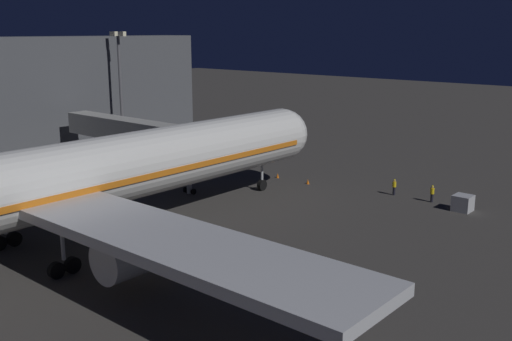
{
  "coord_description": "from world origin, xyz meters",
  "views": [
    {
      "loc": [
        -40.25,
        32.29,
        17.08
      ],
      "look_at": [
        -3.0,
        -11.14,
        3.5
      ],
      "focal_mm": 41.66,
      "sensor_mm": 36.0,
      "label": 1
    }
  ],
  "objects_px": {
    "jet_bridge": "(144,133)",
    "apron_floodlight_mast": "(120,85)",
    "airliner_at_gate": "(47,185)",
    "ground_crew_near_nose_gear": "(432,193)",
    "ground_crew_by_belt_loader": "(394,186)",
    "traffic_cone_nose_port": "(308,182)",
    "baggage_container_near_belt": "(463,203)",
    "traffic_cone_nose_starboard": "(278,176)"
  },
  "relations": [
    {
      "from": "airliner_at_gate",
      "to": "baggage_container_near_belt",
      "type": "xyz_separation_m",
      "value": [
        -19.6,
        -32.2,
        -4.85
      ]
    },
    {
      "from": "traffic_cone_nose_port",
      "to": "traffic_cone_nose_starboard",
      "type": "height_order",
      "value": "same"
    },
    {
      "from": "baggage_container_near_belt",
      "to": "ground_crew_by_belt_loader",
      "type": "relative_size",
      "value": 0.99
    },
    {
      "from": "traffic_cone_nose_port",
      "to": "traffic_cone_nose_starboard",
      "type": "bearing_deg",
      "value": 0.0
    },
    {
      "from": "apron_floodlight_mast",
      "to": "traffic_cone_nose_port",
      "type": "bearing_deg",
      "value": -170.48
    },
    {
      "from": "ground_crew_near_nose_gear",
      "to": "traffic_cone_nose_starboard",
      "type": "height_order",
      "value": "ground_crew_near_nose_gear"
    },
    {
      "from": "traffic_cone_nose_starboard",
      "to": "jet_bridge",
      "type": "bearing_deg",
      "value": 48.52
    },
    {
      "from": "apron_floodlight_mast",
      "to": "baggage_container_near_belt",
      "type": "bearing_deg",
      "value": -172.42
    },
    {
      "from": "baggage_container_near_belt",
      "to": "traffic_cone_nose_starboard",
      "type": "bearing_deg",
      "value": 3.57
    },
    {
      "from": "ground_crew_near_nose_gear",
      "to": "traffic_cone_nose_starboard",
      "type": "distance_m",
      "value": 18.41
    },
    {
      "from": "jet_bridge",
      "to": "apron_floodlight_mast",
      "type": "height_order",
      "value": "apron_floodlight_mast"
    },
    {
      "from": "ground_crew_near_nose_gear",
      "to": "airliner_at_gate",
      "type": "bearing_deg",
      "value": 64.11
    },
    {
      "from": "traffic_cone_nose_port",
      "to": "traffic_cone_nose_starboard",
      "type": "distance_m",
      "value": 4.4
    },
    {
      "from": "ground_crew_near_nose_gear",
      "to": "ground_crew_by_belt_loader",
      "type": "relative_size",
      "value": 1.02
    },
    {
      "from": "apron_floodlight_mast",
      "to": "traffic_cone_nose_starboard",
      "type": "xyz_separation_m",
      "value": [
        -23.3,
        -4.64,
        -9.58
      ]
    },
    {
      "from": "jet_bridge",
      "to": "apron_floodlight_mast",
      "type": "xyz_separation_m",
      "value": [
        13.13,
        -6.86,
        4.11
      ]
    },
    {
      "from": "apron_floodlight_mast",
      "to": "ground_crew_by_belt_loader",
      "type": "relative_size",
      "value": 9.7
    },
    {
      "from": "traffic_cone_nose_port",
      "to": "traffic_cone_nose_starboard",
      "type": "xyz_separation_m",
      "value": [
        4.4,
        0.0,
        0.0
      ]
    },
    {
      "from": "ground_crew_near_nose_gear",
      "to": "traffic_cone_nose_port",
      "type": "bearing_deg",
      "value": 9.21
    },
    {
      "from": "airliner_at_gate",
      "to": "apron_floodlight_mast",
      "type": "xyz_separation_m",
      "value": [
        25.5,
        -26.19,
        4.23
      ]
    },
    {
      "from": "airliner_at_gate",
      "to": "jet_bridge",
      "type": "xyz_separation_m",
      "value": [
        12.37,
        -19.33,
        0.12
      ]
    },
    {
      "from": "baggage_container_near_belt",
      "to": "traffic_cone_nose_port",
      "type": "height_order",
      "value": "baggage_container_near_belt"
    },
    {
      "from": "ground_crew_near_nose_gear",
      "to": "traffic_cone_nose_starboard",
      "type": "bearing_deg",
      "value": 7.02
    },
    {
      "from": "apron_floodlight_mast",
      "to": "baggage_container_near_belt",
      "type": "xyz_separation_m",
      "value": [
        -45.1,
        -6.01,
        -9.08
      ]
    },
    {
      "from": "jet_bridge",
      "to": "ground_crew_by_belt_loader",
      "type": "relative_size",
      "value": 13.33
    },
    {
      "from": "traffic_cone_nose_port",
      "to": "ground_crew_by_belt_loader",
      "type": "bearing_deg",
      "value": -167.37
    },
    {
      "from": "baggage_container_near_belt",
      "to": "ground_crew_by_belt_loader",
      "type": "height_order",
      "value": "ground_crew_by_belt_loader"
    },
    {
      "from": "airliner_at_gate",
      "to": "jet_bridge",
      "type": "distance_m",
      "value": 22.95
    },
    {
      "from": "jet_bridge",
      "to": "baggage_container_near_belt",
      "type": "distance_m",
      "value": 34.82
    },
    {
      "from": "airliner_at_gate",
      "to": "apron_floodlight_mast",
      "type": "bearing_deg",
      "value": -45.77
    },
    {
      "from": "airliner_at_gate",
      "to": "traffic_cone_nose_starboard",
      "type": "relative_size",
      "value": 115.97
    },
    {
      "from": "ground_crew_near_nose_gear",
      "to": "traffic_cone_nose_port",
      "type": "xyz_separation_m",
      "value": [
        13.86,
        2.25,
        -0.7
      ]
    },
    {
      "from": "ground_crew_by_belt_loader",
      "to": "traffic_cone_nose_port",
      "type": "height_order",
      "value": "ground_crew_by_belt_loader"
    },
    {
      "from": "apron_floodlight_mast",
      "to": "traffic_cone_nose_starboard",
      "type": "relative_size",
      "value": 30.68
    },
    {
      "from": "apron_floodlight_mast",
      "to": "ground_crew_near_nose_gear",
      "type": "height_order",
      "value": "apron_floodlight_mast"
    },
    {
      "from": "baggage_container_near_belt",
      "to": "traffic_cone_nose_port",
      "type": "xyz_separation_m",
      "value": [
        17.4,
        1.36,
        -0.51
      ]
    },
    {
      "from": "jet_bridge",
      "to": "traffic_cone_nose_starboard",
      "type": "distance_m",
      "value": 16.31
    },
    {
      "from": "traffic_cone_nose_starboard",
      "to": "ground_crew_near_nose_gear",
      "type": "bearing_deg",
      "value": -172.98
    },
    {
      "from": "airliner_at_gate",
      "to": "ground_crew_near_nose_gear",
      "type": "xyz_separation_m",
      "value": [
        -16.06,
        -33.08,
        -4.65
      ]
    },
    {
      "from": "airliner_at_gate",
      "to": "traffic_cone_nose_port",
      "type": "distance_m",
      "value": 31.37
    },
    {
      "from": "baggage_container_near_belt",
      "to": "ground_crew_by_belt_loader",
      "type": "distance_m",
      "value": 7.79
    },
    {
      "from": "jet_bridge",
      "to": "traffic_cone_nose_starboard",
      "type": "bearing_deg",
      "value": -131.48
    }
  ]
}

